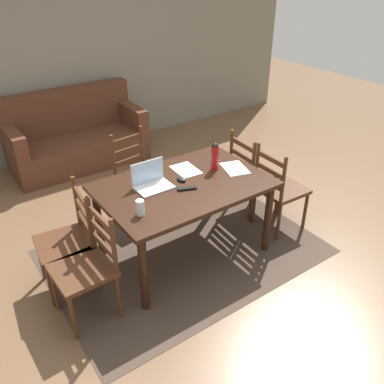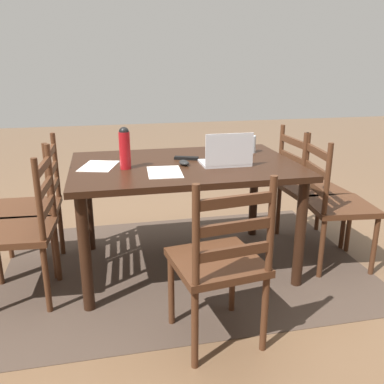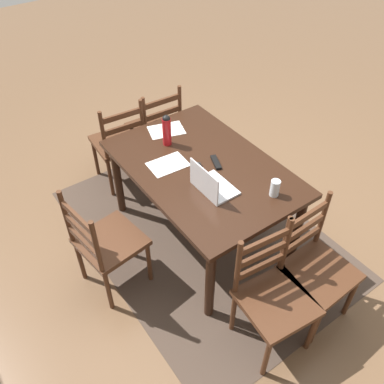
# 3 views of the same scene
# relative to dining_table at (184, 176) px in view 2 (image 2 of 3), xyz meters

# --- Properties ---
(ground_plane) EXTENTS (14.00, 14.00, 0.00)m
(ground_plane) POSITION_rel_dining_table_xyz_m (0.00, 0.00, -0.68)
(ground_plane) COLOR brown
(area_rug) EXTENTS (2.56, 1.80, 0.01)m
(area_rug) POSITION_rel_dining_table_xyz_m (0.00, 0.00, -0.68)
(area_rug) COLOR #47382D
(area_rug) RESTS_ON ground
(dining_table) EXTENTS (1.52, 1.02, 0.77)m
(dining_table) POSITION_rel_dining_table_xyz_m (0.00, 0.00, 0.00)
(dining_table) COLOR black
(dining_table) RESTS_ON ground
(chair_far_head) EXTENTS (0.50, 0.50, 0.95)m
(chair_far_head) POSITION_rel_dining_table_xyz_m (-0.01, 0.88, -0.22)
(chair_far_head) COLOR #4C2B19
(chair_far_head) RESTS_ON ground
(chair_left_near) EXTENTS (0.45, 0.45, 0.95)m
(chair_left_near) POSITION_rel_dining_table_xyz_m (-1.05, -0.20, -0.22)
(chair_left_near) COLOR #4C2B19
(chair_left_near) RESTS_ON ground
(chair_right_far) EXTENTS (0.47, 0.47, 0.95)m
(chair_right_far) POSITION_rel_dining_table_xyz_m (1.05, 0.21, -0.22)
(chair_right_far) COLOR #4C2B19
(chair_right_far) RESTS_ON ground
(chair_left_far) EXTENTS (0.48, 0.48, 0.95)m
(chair_left_far) POSITION_rel_dining_table_xyz_m (-1.05, 0.20, -0.22)
(chair_left_far) COLOR #4C2B19
(chair_left_far) RESTS_ON ground
(chair_right_near) EXTENTS (0.45, 0.45, 0.95)m
(chair_right_near) POSITION_rel_dining_table_xyz_m (1.05, -0.20, -0.22)
(chair_right_near) COLOR #4C2B19
(chair_right_near) RESTS_ON ground
(laptop) EXTENTS (0.32, 0.22, 0.23)m
(laptop) POSITION_rel_dining_table_xyz_m (-0.26, 0.12, 0.15)
(laptop) COLOR silver
(laptop) RESTS_ON dining_table
(water_bottle) EXTENTS (0.07, 0.07, 0.27)m
(water_bottle) POSITION_rel_dining_table_xyz_m (0.40, 0.06, 0.23)
(water_bottle) COLOR #A81419
(water_bottle) RESTS_ON dining_table
(drinking_glass) EXTENTS (0.07, 0.07, 0.13)m
(drinking_glass) POSITION_rel_dining_table_xyz_m (-0.56, -0.22, 0.16)
(drinking_glass) COLOR silver
(drinking_glass) RESTS_ON dining_table
(computer_mouse) EXTENTS (0.08, 0.11, 0.03)m
(computer_mouse) POSITION_rel_dining_table_xyz_m (0.01, 0.05, 0.11)
(computer_mouse) COLOR black
(computer_mouse) RESTS_ON dining_table
(tv_remote) EXTENTS (0.17, 0.10, 0.02)m
(tv_remote) POSITION_rel_dining_table_xyz_m (-0.04, -0.10, 0.10)
(tv_remote) COLOR black
(tv_remote) RESTS_ON dining_table
(paper_stack_left) EXTENTS (0.29, 0.34, 0.00)m
(paper_stack_left) POSITION_rel_dining_table_xyz_m (0.57, -0.04, 0.09)
(paper_stack_left) COLOR white
(paper_stack_left) RESTS_ON dining_table
(paper_stack_right) EXTENTS (0.23, 0.31, 0.00)m
(paper_stack_right) POSITION_rel_dining_table_xyz_m (0.17, 0.21, 0.09)
(paper_stack_right) COLOR white
(paper_stack_right) RESTS_ON dining_table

